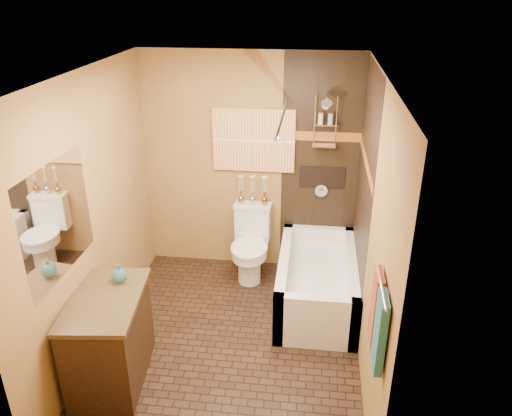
% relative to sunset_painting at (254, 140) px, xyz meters
% --- Properties ---
extents(floor, '(3.00, 3.00, 0.00)m').
position_rel_sunset_painting_xyz_m(floor, '(-0.04, -1.48, -1.55)').
color(floor, black).
rests_on(floor, ground).
extents(wall_left, '(0.02, 3.00, 2.50)m').
position_rel_sunset_painting_xyz_m(wall_left, '(-1.24, -1.48, -0.30)').
color(wall_left, '#A67940').
rests_on(wall_left, floor).
extents(wall_right, '(0.02, 3.00, 2.50)m').
position_rel_sunset_painting_xyz_m(wall_right, '(1.16, -1.48, -0.30)').
color(wall_right, '#A67940').
rests_on(wall_right, floor).
extents(wall_back, '(2.40, 0.02, 2.50)m').
position_rel_sunset_painting_xyz_m(wall_back, '(-0.04, 0.02, -0.30)').
color(wall_back, '#A67940').
rests_on(wall_back, floor).
extents(wall_front, '(2.40, 0.02, 2.50)m').
position_rel_sunset_painting_xyz_m(wall_front, '(-0.04, -2.98, -0.30)').
color(wall_front, '#A67940').
rests_on(wall_front, floor).
extents(ceiling, '(3.00, 3.00, 0.00)m').
position_rel_sunset_painting_xyz_m(ceiling, '(-0.04, -1.48, 0.95)').
color(ceiling, silver).
rests_on(ceiling, wall_back).
extents(alcove_tile_back, '(0.85, 0.01, 2.50)m').
position_rel_sunset_painting_xyz_m(alcove_tile_back, '(0.74, 0.01, -0.30)').
color(alcove_tile_back, black).
rests_on(alcove_tile_back, wall_back).
extents(alcove_tile_right, '(0.01, 1.50, 2.50)m').
position_rel_sunset_painting_xyz_m(alcove_tile_right, '(1.15, -0.73, -0.30)').
color(alcove_tile_right, black).
rests_on(alcove_tile_right, wall_right).
extents(mosaic_band_back, '(0.85, 0.01, 0.10)m').
position_rel_sunset_painting_xyz_m(mosaic_band_back, '(0.74, 0.00, 0.07)').
color(mosaic_band_back, brown).
rests_on(mosaic_band_back, alcove_tile_back).
extents(mosaic_band_right, '(0.01, 1.50, 0.10)m').
position_rel_sunset_painting_xyz_m(mosaic_band_right, '(1.14, -0.73, 0.07)').
color(mosaic_band_right, brown).
rests_on(mosaic_band_right, alcove_tile_right).
extents(alcove_niche, '(0.50, 0.01, 0.25)m').
position_rel_sunset_painting_xyz_m(alcove_niche, '(0.76, 0.01, -0.40)').
color(alcove_niche, black).
rests_on(alcove_niche, alcove_tile_back).
extents(shower_fixtures, '(0.24, 0.33, 1.16)m').
position_rel_sunset_painting_xyz_m(shower_fixtures, '(0.76, -0.10, 0.12)').
color(shower_fixtures, silver).
rests_on(shower_fixtures, floor).
extents(curtain_rod, '(0.03, 1.55, 0.03)m').
position_rel_sunset_painting_xyz_m(curtain_rod, '(0.36, -0.73, 0.47)').
color(curtain_rod, silver).
rests_on(curtain_rod, wall_back).
extents(towel_bar, '(0.02, 0.55, 0.02)m').
position_rel_sunset_painting_xyz_m(towel_bar, '(1.11, -2.53, -0.10)').
color(towel_bar, silver).
rests_on(towel_bar, wall_right).
extents(towel_teal, '(0.05, 0.22, 0.52)m').
position_rel_sunset_painting_xyz_m(towel_teal, '(1.12, -2.66, -0.37)').
color(towel_teal, '#1F5569').
rests_on(towel_teal, towel_bar).
extents(towel_rust, '(0.05, 0.22, 0.52)m').
position_rel_sunset_painting_xyz_m(towel_rust, '(1.12, -2.40, -0.37)').
color(towel_rust, maroon).
rests_on(towel_rust, towel_bar).
extents(sunset_painting, '(0.90, 0.04, 0.70)m').
position_rel_sunset_painting_xyz_m(sunset_painting, '(0.00, 0.00, 0.00)').
color(sunset_painting, '#CE6F30').
rests_on(sunset_painting, wall_back).
extents(vanity_mirror, '(0.01, 1.00, 0.90)m').
position_rel_sunset_painting_xyz_m(vanity_mirror, '(-1.23, -2.03, -0.05)').
color(vanity_mirror, white).
rests_on(vanity_mirror, wall_left).
extents(bathtub, '(0.80, 1.50, 0.55)m').
position_rel_sunset_painting_xyz_m(bathtub, '(0.76, -0.73, -1.33)').
color(bathtub, white).
rests_on(bathtub, floor).
extents(toilet, '(0.43, 0.63, 0.83)m').
position_rel_sunset_painting_xyz_m(toilet, '(0.00, -0.27, -1.13)').
color(toilet, white).
rests_on(toilet, floor).
extents(vanity, '(0.67, 0.98, 0.82)m').
position_rel_sunset_painting_xyz_m(vanity, '(-0.96, -2.03, -1.14)').
color(vanity, black).
rests_on(vanity, floor).
extents(teal_bottle, '(0.14, 0.14, 0.20)m').
position_rel_sunset_painting_xyz_m(teal_bottle, '(-0.91, -1.78, -0.65)').
color(teal_bottle, '#276E75').
rests_on(teal_bottle, vanity).
extents(bud_vases, '(0.34, 0.07, 0.33)m').
position_rel_sunset_painting_xyz_m(bud_vases, '(0.00, -0.09, -0.54)').
color(bud_vases, '#B78139').
rests_on(bud_vases, toilet).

